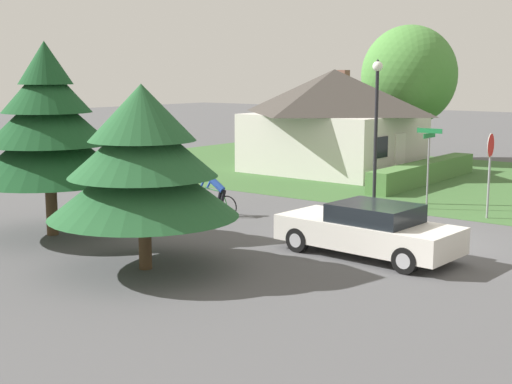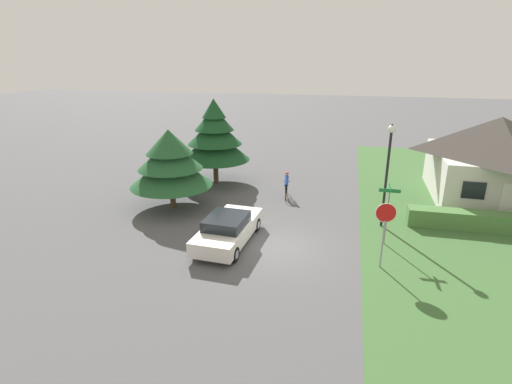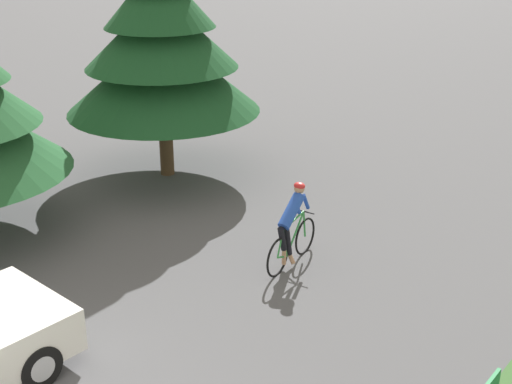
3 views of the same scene
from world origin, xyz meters
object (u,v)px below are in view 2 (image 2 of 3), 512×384
sedan_left_lane (228,229)px  street_lamp (388,159)px  street_name_sign (388,204)px  conifer_tall_near (170,162)px  stop_sign (385,222)px  cottage_house (495,157)px  conifer_tall_far (215,137)px  cyclist (286,186)px

sedan_left_lane → street_lamp: size_ratio=0.93×
sedan_left_lane → street_name_sign: size_ratio=1.71×
conifer_tall_near → stop_sign: bearing=-21.5°
cottage_house → conifer_tall_near: 18.39m
conifer_tall_far → street_name_sign: bearing=-33.8°
cottage_house → sedan_left_lane: bearing=-144.2°
sedan_left_lane → street_name_sign: bearing=-74.0°
stop_sign → cyclist: bearing=-60.8°
cottage_house → conifer_tall_far: (-16.62, -0.76, 0.60)m
conifer_tall_far → sedan_left_lane: bearing=-67.9°
cottage_house → conifer_tall_far: 16.65m
stop_sign → conifer_tall_far: size_ratio=0.50×
cottage_house → conifer_tall_near: size_ratio=1.71×
stop_sign → conifer_tall_near: bearing=-26.8°
cyclist → stop_sign: 8.87m
cottage_house → cyclist: (-11.61, -2.62, -1.76)m
sedan_left_lane → street_name_sign: (6.87, 1.52, 1.24)m
cottage_house → sedan_left_lane: (-13.22, -9.17, -1.82)m
sedan_left_lane → street_lamp: 8.20m
sedan_left_lane → stop_sign: stop_sign is taller
stop_sign → conifer_tall_near: size_ratio=0.61×
sedan_left_lane → conifer_tall_far: conifer_tall_far is taller
cottage_house → street_lamp: bearing=-137.4°
street_lamp → cyclist: bearing=150.2°
street_name_sign → cyclist: bearing=136.3°
cottage_house → street_name_sign: cottage_house is taller
stop_sign → sedan_left_lane: bearing=-11.3°
cyclist → street_name_sign: (5.26, -5.03, 1.18)m
cyclist → street_lamp: street_lamp is taller
street_lamp → conifer_tall_near: street_lamp is taller
stop_sign → cottage_house: bearing=-129.2°
cottage_house → stop_sign: bearing=-123.0°
cottage_house → conifer_tall_far: conifer_tall_far is taller
sedan_left_lane → street_lamp: (6.87, 3.54, 2.76)m
cyclist → street_lamp: bearing=-125.7°
cottage_house → street_name_sign: 9.96m
sedan_left_lane → conifer_tall_far: size_ratio=0.86×
stop_sign → conifer_tall_near: 11.73m
cottage_house → street_lamp: 8.54m
street_lamp → conifer_tall_far: conifer_tall_far is taller
conifer_tall_near → conifer_tall_far: 4.90m
cottage_house → conifer_tall_far: bearing=-176.4°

